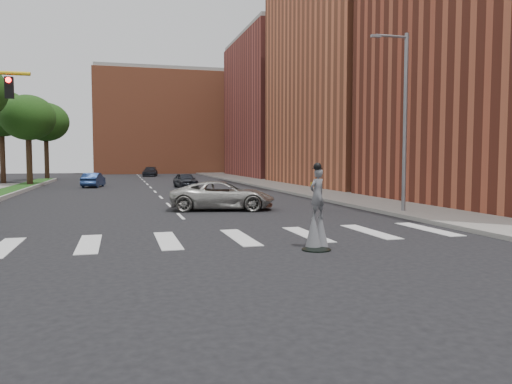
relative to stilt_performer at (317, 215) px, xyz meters
name	(u,v)px	position (x,y,z in m)	size (l,w,h in m)	color
ground_plane	(209,244)	(-3.22, 1.50, -1.02)	(160.00, 160.00, 0.00)	black
median_curb	(1,199)	(-13.67, 21.50, -0.88)	(0.20, 60.00, 0.28)	gray
sidewalk_right	(300,189)	(9.28, 26.50, -0.93)	(5.00, 90.00, 0.18)	gray
manhole	(316,250)	(-0.22, -0.50, -1.00)	(0.90, 0.90, 0.04)	black
building_mid	(372,67)	(18.78, 31.50, 10.98)	(16.00, 22.00, 24.00)	#BC5E3B
building_far	(292,109)	(18.78, 55.50, 8.98)	(16.00, 22.00, 20.00)	brown
building_backdrop	(168,124)	(2.78, 79.50, 7.98)	(26.00, 14.00, 18.00)	#BC5E3B
streetlight	(403,117)	(7.68, 7.50, 3.88)	(2.05, 0.20, 9.00)	slate
stilt_performer	(317,215)	(0.00, 0.00, 0.00)	(0.81, 0.65, 2.71)	#301E13
suv_crossing	(223,195)	(-0.64, 11.94, -0.23)	(2.61, 5.66, 1.57)	#A8A69F
car_near	(185,180)	(-0.07, 32.20, -0.31)	(1.68, 4.17, 1.42)	black
car_mid	(93,180)	(-8.49, 35.57, -0.33)	(1.45, 4.17, 1.37)	navy
car_far	(150,172)	(-1.58, 61.90, -0.31)	(1.99, 4.89, 1.42)	black
tree_5	(1,113)	(-18.54, 46.15, 6.67)	(6.09, 6.09, 10.32)	#301E13
tree_6	(28,118)	(-14.56, 38.28, 5.66)	(5.19, 5.19, 8.94)	#301E13
tree_7	(46,122)	(-14.86, 52.84, 6.22)	(5.70, 5.70, 9.71)	#301E13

